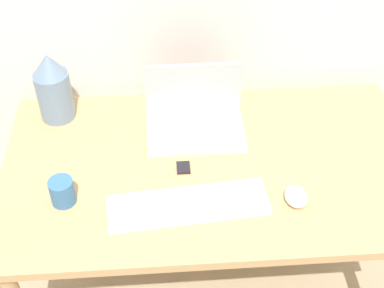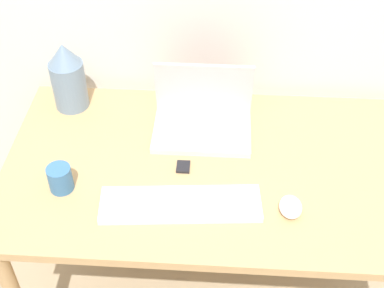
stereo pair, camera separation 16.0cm
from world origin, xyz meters
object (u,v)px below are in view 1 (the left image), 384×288
mouse (296,196)px  mp3_player (183,168)px  vase (53,87)px  mug (62,192)px  keyboard (188,205)px  laptop (195,116)px

mouse → mp3_player: mouse is taller
vase → mug: size_ratio=3.04×
keyboard → vase: 0.62m
keyboard → mp3_player: bearing=91.6°
mp3_player → vase: bearing=145.1°
vase → mug: (0.06, -0.40, -0.08)m
mouse → mp3_player: 0.36m
mp3_player → laptop: bearing=75.4°
keyboard → mouse: size_ratio=5.44×
vase → mp3_player: size_ratio=4.97×
mp3_player → mug: size_ratio=0.61×
mouse → mug: (-0.68, 0.05, 0.02)m
mouse → vase: (-0.74, 0.44, 0.10)m
keyboard → vase: bearing=133.2°
mouse → vase: bearing=148.9°
mug → mouse: bearing=-3.9°
keyboard → mp3_player: size_ratio=9.47×
mp3_player → mug: mug is taller
vase → mp3_player: (0.42, -0.29, -0.12)m
keyboard → mp3_player: (-0.00, 0.16, -0.01)m
keyboard → mouse: 0.32m
vase → mouse: bearing=-31.1°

